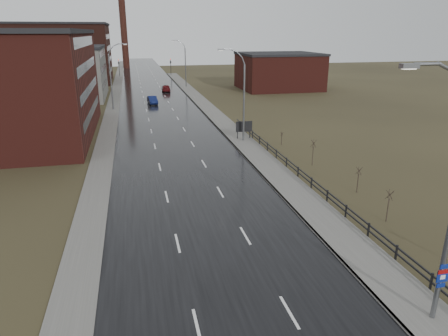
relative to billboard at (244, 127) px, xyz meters
name	(u,v)px	position (x,y,z in m)	size (l,w,h in m)	color
road	(160,110)	(-9.10, 23.12, -1.62)	(14.00, 300.00, 0.06)	black
sidewalk_right	(244,143)	(-0.50, -1.88, -1.56)	(3.20, 180.00, 0.18)	#595651
curb_right	(232,144)	(-2.02, -1.88, -1.56)	(0.16, 180.00, 0.18)	slate
sidewalk_left	(112,112)	(-17.30, 23.12, -1.59)	(2.40, 260.00, 0.12)	#595651
warehouse_mid	(64,73)	(-27.09, 41.12, 3.61)	(16.32, 20.40, 10.50)	slate
warehouse_far	(60,53)	(-32.09, 71.12, 6.11)	(26.52, 24.48, 15.50)	#331611
building_right	(279,71)	(21.20, 45.12, 2.61)	(18.36, 16.32, 8.50)	#471914
smokestack	(123,25)	(-15.10, 113.12, 13.85)	(2.70, 2.70, 30.70)	#331611
streetlight_right_mid	(242,95)	(-0.60, -0.88, 4.19)	(3.36, 0.28, 11.35)	slate
streetlight_left	(112,77)	(-16.80, 25.12, 4.19)	(3.36, 0.28, 11.35)	slate
streetlight_right_far	(184,63)	(-0.60, 53.12, 4.19)	(3.36, 0.28, 11.35)	slate
guardrail	(315,184)	(1.20, -18.57, -0.94)	(0.10, 53.05, 1.10)	black
shrub_c	(388,205)	(3.87, -25.00, -0.34)	(0.58, 0.61, 2.46)	#382D23
shrub_d	(358,179)	(4.73, -19.46, -0.42)	(0.55, 0.58, 2.31)	#382D23
shrub_e	(313,152)	(4.12, -11.72, -0.17)	(0.65, 0.69, 2.78)	#382D23
shrub_f	(282,138)	(3.84, -3.48, -0.80)	(0.39, 0.41, 1.61)	#382D23
billboard	(244,127)	(0.00, 0.00, 0.00)	(2.15, 0.17, 2.42)	black
traffic_light_left	(119,61)	(-17.10, 83.12, 2.95)	(0.58, 2.73, 5.30)	black
traffic_light_right	(170,61)	(-1.10, 83.12, 2.95)	(0.58, 2.73, 5.30)	black
car_near	(152,100)	(-9.95, 29.76, -0.91)	(1.56, 4.47, 1.47)	#0E1747
car_far	(166,88)	(-5.92, 46.22, -0.85)	(1.89, 4.71, 1.60)	#560E11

